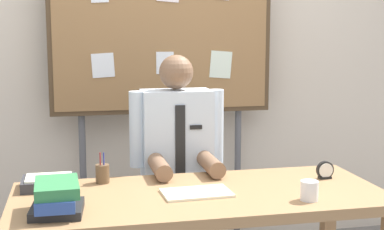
{
  "coord_description": "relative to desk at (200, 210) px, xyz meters",
  "views": [
    {
      "loc": [
        -0.59,
        -2.52,
        1.51
      ],
      "look_at": [
        0.0,
        0.18,
        1.09
      ],
      "focal_mm": 52.26,
      "sensor_mm": 36.0,
      "label": 1
    }
  ],
  "objects": [
    {
      "name": "back_wall",
      "position": [
        0.0,
        1.28,
        0.7
      ],
      "size": [
        6.4,
        0.08,
        2.7
      ],
      "primitive_type": "cube",
      "color": "beige",
      "rests_on": "ground_plane"
    },
    {
      "name": "desk",
      "position": [
        0.0,
        0.0,
        0.0
      ],
      "size": [
        1.78,
        0.76,
        0.74
      ],
      "color": "#9E754C",
      "rests_on": "ground_plane"
    },
    {
      "name": "person",
      "position": [
        0.0,
        0.59,
        -0.02
      ],
      "size": [
        0.55,
        0.56,
        1.37
      ],
      "color": "#2D2D33",
      "rests_on": "ground_plane"
    },
    {
      "name": "bulletin_board",
      "position": [
        0.0,
        1.08,
        0.87
      ],
      "size": [
        1.45,
        0.09,
        2.12
      ],
      "color": "#4C3823",
      "rests_on": "ground_plane"
    },
    {
      "name": "book_stack",
      "position": [
        -0.66,
        -0.17,
        0.15
      ],
      "size": [
        0.23,
        0.28,
        0.14
      ],
      "color": "#262626",
      "rests_on": "desk"
    },
    {
      "name": "open_notebook",
      "position": [
        -0.02,
        -0.02,
        0.09
      ],
      "size": [
        0.33,
        0.21,
        0.01
      ],
      "primitive_type": "cube",
      "rotation": [
        0.0,
        0.0,
        0.05
      ],
      "color": "#F4EFCC",
      "rests_on": "desk"
    },
    {
      "name": "desk_clock",
      "position": [
        0.7,
        0.11,
        0.13
      ],
      "size": [
        0.09,
        0.04,
        0.09
      ],
      "color": "black",
      "rests_on": "desk"
    },
    {
      "name": "coffee_mug",
      "position": [
        0.46,
        -0.22,
        0.13
      ],
      "size": [
        0.08,
        0.08,
        0.09
      ],
      "primitive_type": "cylinder",
      "color": "white",
      "rests_on": "desk"
    },
    {
      "name": "pen_holder",
      "position": [
        -0.45,
        0.28,
        0.14
      ],
      "size": [
        0.07,
        0.07,
        0.16
      ],
      "color": "brown",
      "rests_on": "desk"
    },
    {
      "name": "paper_tray",
      "position": [
        -0.71,
        0.24,
        0.11
      ],
      "size": [
        0.26,
        0.2,
        0.06
      ],
      "color": "#333338",
      "rests_on": "desk"
    }
  ]
}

